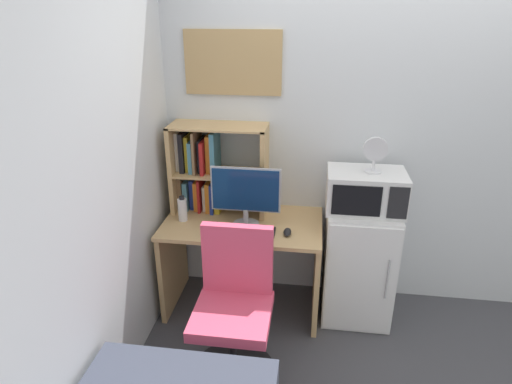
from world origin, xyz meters
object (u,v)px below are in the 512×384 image
object	(u,v)px
keyboard	(242,230)
desk_fan	(375,153)
water_bottle	(183,209)
mini_fridge	(358,263)
wall_corkboard	(233,63)
monitor	(246,194)
desk_chair	(234,315)
microwave	(366,191)
hutch_bookshelf	(208,168)
computer_mouse	(287,232)

from	to	relation	value
keyboard	desk_fan	world-z (taller)	desk_fan
water_bottle	mini_fridge	size ratio (longest dim) A/B	0.22
mini_fridge	wall_corkboard	distance (m)	1.68
monitor	desk_chair	distance (m)	0.81
water_bottle	microwave	bearing A→B (deg)	3.57
microwave	desk_chair	distance (m)	1.19
desk_fan	wall_corkboard	bearing A→B (deg)	164.39
monitor	desk_chair	bearing A→B (deg)	-88.21
hutch_bookshelf	desk_fan	distance (m)	1.19
computer_mouse	microwave	distance (m)	0.60
keyboard	desk_fan	bearing A→B (deg)	12.57
hutch_bookshelf	keyboard	size ratio (longest dim) A/B	1.53
desk_chair	wall_corkboard	size ratio (longest dim) A/B	1.41
hutch_bookshelf	desk_chair	distance (m)	1.10
computer_mouse	desk_chair	world-z (taller)	desk_chair
computer_mouse	desk_fan	world-z (taller)	desk_fan
computer_mouse	desk_fan	bearing A→B (deg)	18.83
water_bottle	desk_fan	bearing A→B (deg)	3.24
monitor	desk_fan	bearing A→B (deg)	6.53
desk_fan	wall_corkboard	xyz separation A→B (m)	(-0.98, 0.27, 0.52)
keyboard	mini_fridge	bearing A→B (deg)	13.22
microwave	desk_fan	bearing A→B (deg)	-9.52
computer_mouse	water_bottle	bearing A→B (deg)	171.67
hutch_bookshelf	mini_fridge	world-z (taller)	hutch_bookshelf
microwave	desk_chair	size ratio (longest dim) A/B	0.54
wall_corkboard	hutch_bookshelf	bearing A→B (deg)	-146.24
computer_mouse	water_bottle	distance (m)	0.77
mini_fridge	desk_fan	distance (m)	0.84
computer_mouse	microwave	xyz separation A→B (m)	(0.51, 0.19, 0.25)
water_bottle	monitor	bearing A→B (deg)	-2.80
keyboard	computer_mouse	size ratio (longest dim) A/B	4.16
computer_mouse	desk_chair	xyz separation A→B (m)	(-0.28, -0.49, -0.33)
water_bottle	desk_fan	world-z (taller)	desk_fan
desk_chair	microwave	bearing A→B (deg)	40.87
mini_fridge	wall_corkboard	size ratio (longest dim) A/B	1.27
monitor	wall_corkboard	size ratio (longest dim) A/B	0.71
keyboard	water_bottle	xyz separation A→B (m)	(-0.45, 0.12, 0.08)
desk_fan	desk_chair	world-z (taller)	desk_fan
monitor	mini_fridge	size ratio (longest dim) A/B	0.56
desk_chair	mini_fridge	bearing A→B (deg)	40.75
monitor	mini_fridge	distance (m)	0.98
mini_fridge	desk_fan	size ratio (longest dim) A/B	3.57
hutch_bookshelf	desk_chair	xyz separation A→B (m)	(0.34, -0.83, -0.64)
water_bottle	desk_chair	bearing A→B (deg)	-51.48
keyboard	microwave	xyz separation A→B (m)	(0.82, 0.20, 0.26)
mini_fridge	desk_chair	xyz separation A→B (m)	(-0.79, -0.68, -0.02)
desk_chair	hutch_bookshelf	bearing A→B (deg)	112.29
monitor	keyboard	world-z (taller)	monitor
keyboard	microwave	world-z (taller)	microwave
water_bottle	desk_chair	world-z (taller)	desk_chair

